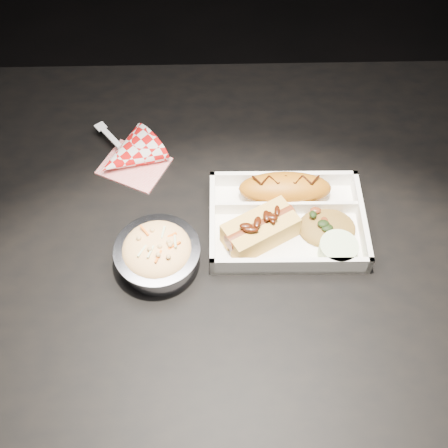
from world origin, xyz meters
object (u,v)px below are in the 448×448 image
(hotdog, at_px, (260,229))
(napkin_fork, at_px, (128,156))
(dining_table, at_px, (240,249))
(fried_pastry, at_px, (285,188))
(food_tray, at_px, (286,223))
(foil_coleslaw_cup, at_px, (157,253))

(hotdog, relative_size, napkin_fork, 0.82)
(dining_table, distance_m, fried_pastry, 0.15)
(food_tray, bearing_deg, hotdog, -149.23)
(food_tray, bearing_deg, fried_pastry, 90.00)
(dining_table, distance_m, napkin_fork, 0.26)
(fried_pastry, bearing_deg, dining_table, -152.30)
(fried_pastry, bearing_deg, food_tray, -90.77)
(napkin_fork, bearing_deg, dining_table, 18.61)
(fried_pastry, relative_size, hotdog, 1.20)
(hotdog, bearing_deg, dining_table, 93.37)
(dining_table, bearing_deg, foil_coleslaw_cup, -147.69)
(hotdog, xyz_separation_m, foil_coleslaw_cup, (-0.16, -0.04, -0.00))
(hotdog, bearing_deg, foil_coleslaw_cup, 164.73)
(dining_table, xyz_separation_m, fried_pastry, (0.07, 0.04, 0.12))
(hotdog, bearing_deg, napkin_fork, 112.63)
(dining_table, relative_size, foil_coleslaw_cup, 9.05)
(fried_pastry, xyz_separation_m, napkin_fork, (-0.27, 0.09, -0.02))
(food_tray, distance_m, foil_coleslaw_cup, 0.22)
(dining_table, height_order, fried_pastry, fried_pastry)
(fried_pastry, height_order, napkin_fork, napkin_fork)
(fried_pastry, xyz_separation_m, foil_coleslaw_cup, (-0.21, -0.12, 0.00))
(food_tray, distance_m, fried_pastry, 0.06)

